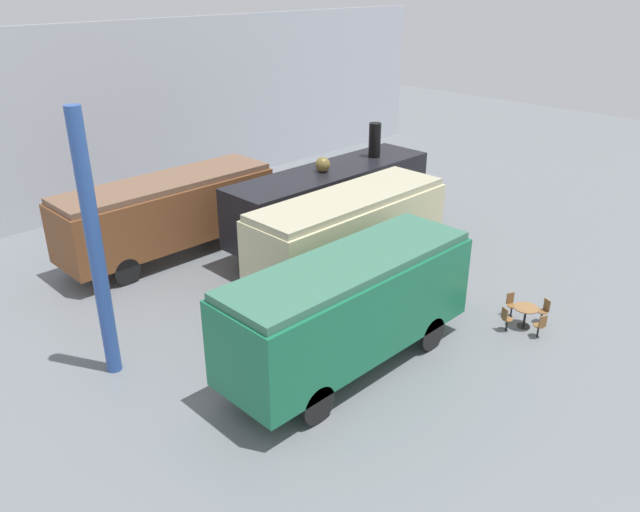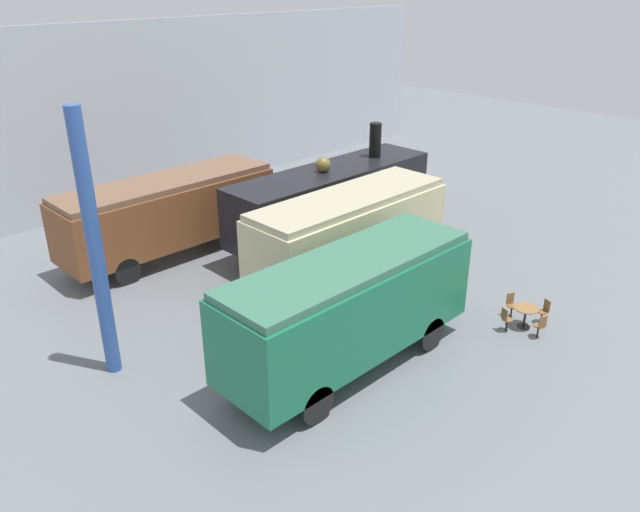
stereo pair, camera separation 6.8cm
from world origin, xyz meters
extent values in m
plane|color=slate|center=(0.00, 0.00, 0.00)|extent=(80.00, 80.00, 0.00)
cube|color=#B2B7C1|center=(0.00, 15.20, 4.50)|extent=(44.00, 0.15, 9.00)
cube|color=brown|center=(-2.04, 8.13, 1.90)|extent=(9.28, 2.70, 2.40)
cube|color=brown|center=(-2.04, 8.13, 3.21)|extent=(9.09, 2.48, 0.24)
cylinder|color=black|center=(0.75, 6.84, 0.54)|extent=(1.07, 0.12, 1.07)
cylinder|color=black|center=(0.75, 9.41, 0.54)|extent=(1.07, 0.12, 1.07)
cylinder|color=black|center=(-4.82, 6.84, 0.54)|extent=(1.07, 0.12, 1.07)
cylinder|color=black|center=(-4.82, 9.41, 0.54)|extent=(1.07, 0.12, 1.07)
cube|color=black|center=(3.62, 4.13, 2.17)|extent=(10.12, 2.56, 2.54)
cylinder|color=black|center=(6.40, 4.13, 4.20)|extent=(0.54, 0.54, 1.53)
sphere|color=brown|center=(3.11, 4.13, 3.74)|extent=(0.64, 0.64, 0.64)
cylinder|color=black|center=(6.65, 2.91, 0.69)|extent=(1.39, 0.12, 1.39)
cylinder|color=black|center=(6.65, 5.35, 0.69)|extent=(1.39, 0.12, 1.39)
cylinder|color=black|center=(0.59, 2.91, 0.69)|extent=(1.39, 0.12, 1.39)
cylinder|color=black|center=(0.59, 5.35, 0.69)|extent=(1.39, 0.12, 1.39)
cube|color=beige|center=(0.91, 0.56, 2.12)|extent=(8.18, 2.58, 2.88)
cube|color=tan|center=(0.91, 0.56, 3.68)|extent=(8.02, 2.37, 0.24)
cylinder|color=black|center=(3.36, -0.67, 0.52)|extent=(1.04, 0.12, 1.04)
cylinder|color=black|center=(3.36, 1.79, 0.52)|extent=(1.04, 0.12, 1.04)
cylinder|color=black|center=(-1.55, -0.67, 0.52)|extent=(1.04, 0.12, 1.04)
cylinder|color=black|center=(-1.55, 1.79, 0.52)|extent=(1.04, 0.12, 1.04)
cube|color=#196B47|center=(-2.76, -2.88, 2.04)|extent=(8.48, 2.69, 2.62)
cone|color=#196B47|center=(2.43, -2.88, 2.04)|extent=(1.91, 2.49, 2.49)
cube|color=#366B54|center=(-2.76, -2.88, 3.47)|extent=(8.31, 2.48, 0.24)
cylinder|color=black|center=(-0.22, -4.17, 0.56)|extent=(1.13, 0.12, 1.13)
cylinder|color=black|center=(-0.22, -1.59, 0.56)|extent=(1.13, 0.12, 1.13)
cylinder|color=black|center=(-5.31, -4.17, 0.56)|extent=(1.13, 0.12, 1.13)
cylinder|color=black|center=(-5.31, -1.59, 0.56)|extent=(1.13, 0.12, 1.13)
cylinder|color=black|center=(3.20, -5.54, 0.01)|extent=(0.44, 0.44, 0.02)
cylinder|color=black|center=(3.20, -5.54, 0.36)|extent=(0.08, 0.08, 0.69)
cylinder|color=olive|center=(3.20, -5.54, 0.72)|extent=(0.83, 0.83, 0.03)
cylinder|color=black|center=(2.91, -6.20, 0.21)|extent=(0.06, 0.06, 0.42)
cylinder|color=brown|center=(2.91, -6.20, 0.43)|extent=(0.36, 0.36, 0.03)
cube|color=brown|center=(2.85, -6.34, 0.66)|extent=(0.28, 0.15, 0.42)
cylinder|color=black|center=(3.85, -5.83, 0.21)|extent=(0.06, 0.06, 0.42)
cylinder|color=brown|center=(3.85, -5.83, 0.43)|extent=(0.36, 0.36, 0.03)
cube|color=brown|center=(3.99, -5.89, 0.66)|extent=(0.15, 0.28, 0.42)
cylinder|color=black|center=(3.49, -4.89, 0.21)|extent=(0.06, 0.06, 0.42)
cylinder|color=brown|center=(3.49, -4.89, 0.43)|extent=(0.36, 0.36, 0.03)
cube|color=brown|center=(3.55, -4.75, 0.66)|extent=(0.28, 0.15, 0.42)
cylinder|color=black|center=(2.55, -5.25, 0.21)|extent=(0.06, 0.06, 0.42)
cylinder|color=brown|center=(2.55, -5.25, 0.43)|extent=(0.36, 0.36, 0.03)
cube|color=brown|center=(2.41, -5.19, 0.66)|extent=(0.15, 0.28, 0.42)
cylinder|color=#262633|center=(2.17, -2.57, 0.39)|extent=(0.24, 0.24, 0.77)
cylinder|color=navy|center=(2.17, -2.57, 1.12)|extent=(0.34, 0.34, 0.69)
sphere|color=tan|center=(2.17, -2.57, 1.57)|extent=(0.22, 0.22, 0.22)
cylinder|color=#2D519E|center=(-8.00, 1.97, 4.00)|extent=(0.44, 0.44, 8.00)
camera|label=1|loc=(-14.71, -13.74, 11.05)|focal=35.00mm
camera|label=2|loc=(-14.66, -13.78, 11.05)|focal=35.00mm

